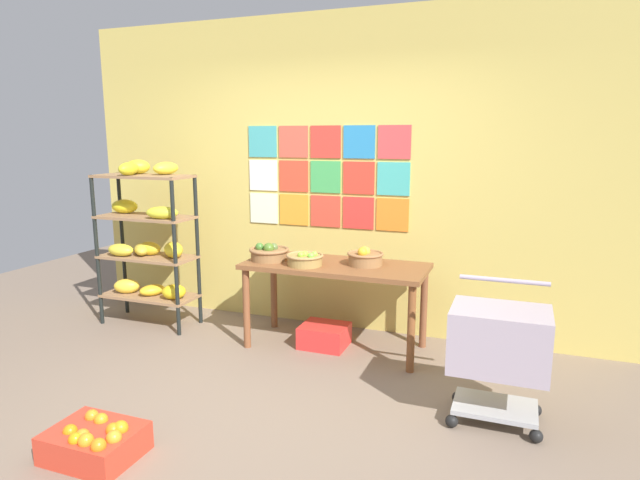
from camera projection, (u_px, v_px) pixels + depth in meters
The scene contains 10 objects.
ground at pixel (246, 411), 3.55m from camera, with size 9.54×9.54×0.00m, color #7A6757.
back_wall_with_art at pixel (336, 175), 4.93m from camera, with size 5.16×0.07×2.86m.
banana_shelf_unit at pixel (147, 235), 5.06m from camera, with size 0.92×0.49×1.57m.
display_table at pixel (335, 275), 4.51m from camera, with size 1.53×0.66×0.73m.
fruit_basket_back_right at pixel (305, 259), 4.43m from camera, with size 0.31×0.31×0.12m.
fruit_basket_left at pixel (365, 257), 4.44m from camera, with size 0.30×0.30×0.16m.
fruit_basket_back_left at pixel (269, 253), 4.63m from camera, with size 0.34×0.34×0.15m.
produce_crate_under_table at pixel (324, 336), 4.64m from camera, with size 0.39×0.34×0.19m, color red.
orange_crate_foreground at pixel (95, 441), 3.02m from camera, with size 0.50×0.39×0.22m.
shopping_cart at pixel (499, 344), 3.32m from camera, with size 0.59×0.47×0.88m.
Camera 1 is at (1.61, -2.89, 1.78)m, focal length 30.25 mm.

